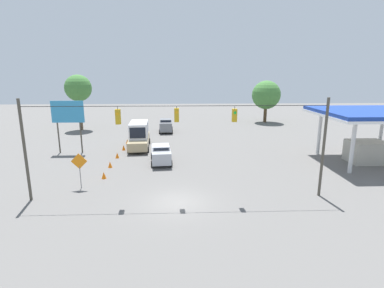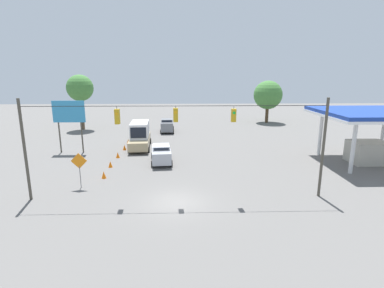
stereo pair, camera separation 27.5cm
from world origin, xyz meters
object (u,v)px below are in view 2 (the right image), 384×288
overhead_signal_span (175,136)px  sedan_grey_withflow_deep (167,125)px  work_zone_sign (79,164)px  tree_horizon_left (268,95)px  traffic_cone_nearest (104,175)px  traffic_cone_third (118,155)px  tree_horizon_right (80,88)px  sedan_silver_withflow_mid (161,153)px  roadside_billboard (69,115)px  traffic_cone_fifth (128,141)px  traffic_cone_fourth (124,148)px  box_truck_tan_withflow_far (140,135)px  gas_station (372,125)px  traffic_cone_second (110,164)px

overhead_signal_span → sedan_grey_withflow_deep: overhead_signal_span is taller
work_zone_sign → tree_horizon_left: bearing=-126.6°
traffic_cone_nearest → work_zone_sign: 2.96m
overhead_signal_span → traffic_cone_third: size_ratio=34.63×
traffic_cone_nearest → tree_horizon_right: bearing=-68.4°
sedan_silver_withflow_mid → roadside_billboard: size_ratio=0.79×
traffic_cone_fifth → tree_horizon_left: tree_horizon_left is taller
traffic_cone_third → traffic_cone_fourth: bearing=-91.4°
traffic_cone_nearest → sedan_silver_withflow_mid: bearing=-135.3°
box_truck_tan_withflow_far → tree_horizon_right: (10.96, -12.48, 5.02)m
sedan_grey_withflow_deep → box_truck_tan_withflow_far: bearing=74.1°
sedan_grey_withflow_deep → sedan_silver_withflow_mid: (-0.24, 16.38, -0.09)m
roadside_billboard → work_zone_sign: 12.19m
traffic_cone_fourth → gas_station: bearing=167.1°
gas_station → sedan_silver_withflow_mid: bearing=-1.9°
traffic_cone_second → traffic_cone_fifth: same height
roadside_billboard → box_truck_tan_withflow_far: bearing=-163.7°
overhead_signal_span → tree_horizon_right: (15.69, -27.96, 1.96)m
traffic_cone_second → tree_horizon_right: 23.33m
traffic_cone_third → traffic_cone_fifth: 6.63m
gas_station → work_zone_sign: 27.60m
roadside_billboard → tree_horizon_right: size_ratio=0.68×
traffic_cone_fourth → tree_horizon_right: (9.27, -13.81, 6.24)m
overhead_signal_span → tree_horizon_right: bearing=-60.7°
work_zone_sign → sedan_grey_withflow_deep: bearing=-103.9°
overhead_signal_span → sedan_silver_withflow_mid: (1.68, -8.94, -3.63)m
sedan_silver_withflow_mid → traffic_cone_nearest: bearing=44.7°
traffic_cone_nearest → traffic_cone_third: size_ratio=1.00×
traffic_cone_fifth → work_zone_sign: 15.32m
traffic_cone_fourth → gas_station: gas_station is taller
sedan_silver_withflow_mid → roadside_billboard: (10.56, -4.35, 3.32)m
sedan_grey_withflow_deep → work_zone_sign: work_zone_sign is taller
sedan_grey_withflow_deep → gas_station: 27.35m
traffic_cone_fourth → roadside_billboard: bearing=8.4°
traffic_cone_fourth → gas_station: (-25.67, 5.90, 3.58)m
traffic_cone_second → tree_horizon_left: size_ratio=0.08×
box_truck_tan_withflow_far → traffic_cone_fourth: size_ratio=11.63×
work_zone_sign → tree_horizon_right: size_ratio=0.33×
traffic_cone_fourth → work_zone_sign: bearing=84.3°
sedan_silver_withflow_mid → traffic_cone_nearest: 6.60m
sedan_silver_withflow_mid → box_truck_tan_withflow_far: bearing=-65.0°
roadside_billboard → gas_station: bearing=170.9°
sedan_silver_withflow_mid → tree_horizon_right: 24.27m
sedan_silver_withflow_mid → traffic_cone_fourth: 7.07m
overhead_signal_span → tree_horizon_right: tree_horizon_right is taller
tree_horizon_right → traffic_cone_third: bearing=118.2°
tree_horizon_left → tree_horizon_right: (31.73, 6.12, 1.54)m
traffic_cone_third → work_zone_sign: work_zone_sign is taller
traffic_cone_fourth → sedan_grey_withflow_deep: bearing=-111.9°
overhead_signal_span → roadside_billboard: (12.24, -13.29, -0.31)m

